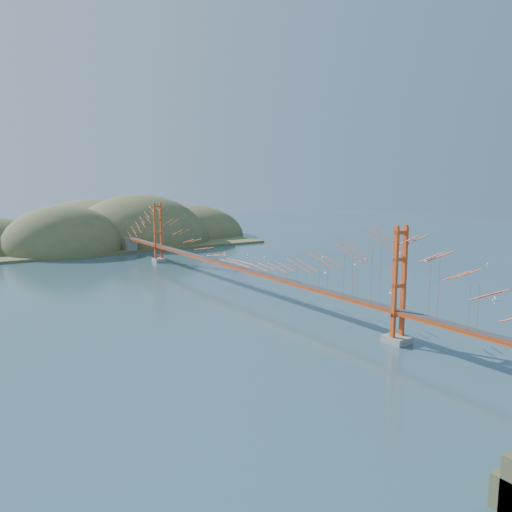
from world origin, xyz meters
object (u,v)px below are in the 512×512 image
bridge (237,242)px  sailboat_2 (495,299)px  sailboat_1 (390,270)px  sailboat_0 (325,272)px

bridge → sailboat_2: (24.94, -25.42, -6.86)m
sailboat_2 → sailboat_1: size_ratio=1.22×
sailboat_0 → sailboat_2: bearing=-79.0°
bridge → sailboat_1: bridge is taller
bridge → sailboat_2: size_ratio=138.96×
sailboat_0 → bridge: bearing=-172.8°
bridge → sailboat_1: bearing=-3.8°
bridge → sailboat_0: (19.52, 2.46, -6.87)m
sailboat_0 → sailboat_2: 28.41m
bridge → sailboat_0: size_ratio=151.39×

